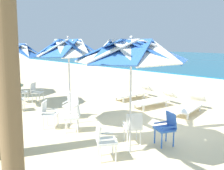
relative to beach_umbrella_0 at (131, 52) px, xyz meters
The scene contains 19 objects.
ground_plane 3.38m from the beach_umbrella_0, 97.14° to the left, with size 80.00×80.00×0.00m, color beige.
beach_umbrella_0 is the anchor object (origin of this frame).
plastic_chair_0 2.03m from the beach_umbrella_0, 121.87° to the left, with size 0.63×0.62×0.87m.
plastic_chair_1 2.24m from the beach_umbrella_0, 69.37° to the left, with size 0.59×0.61×0.87m.
plastic_chair_2 2.09m from the beach_umbrella_0, 104.97° to the right, with size 0.62×0.63×0.87m.
beach_umbrella_1 2.76m from the beach_umbrella_0, behind, with size 2.09×2.09×2.85m.
plastic_chair_3 3.56m from the beach_umbrella_0, behind, with size 0.63×0.63×0.87m.
plastic_chair_4 2.90m from the beach_umbrella_0, behind, with size 0.63×0.63×0.87m.
plastic_chair_5 3.92m from the beach_umbrella_0, 168.68° to the left, with size 0.60×0.61×0.87m.
beach_umbrella_2 6.27m from the beach_umbrella_0, behind, with size 2.32×2.32×2.69m.
plastic_chair_6 6.61m from the beach_umbrella_0, behind, with size 0.63×0.62×0.87m.
plastic_chair_7 6.96m from the beach_umbrella_0, behind, with size 0.48×0.50×0.87m.
plastic_chair_8 5.86m from the beach_umbrella_0, behind, with size 0.52×0.55×0.87m.
plastic_chair_9 9.49m from the beach_umbrella_0, behind, with size 0.56×0.58×0.87m.
plastic_chair_10 8.94m from the beach_umbrella_0, behind, with size 0.56×0.58×0.87m.
sun_lounger_1 4.73m from the beach_umbrella_0, 98.08° to the left, with size 0.89×2.21×0.62m.
sun_lounger_2 4.97m from the beach_umbrella_0, 117.50° to the left, with size 1.00×2.22×0.62m.
sun_lounger_3 6.07m from the beach_umbrella_0, 129.06° to the left, with size 0.88×2.21×0.62m.
palm_tree_0 3.24m from the beach_umbrella_0, 77.15° to the right, with size 2.56×2.73×4.49m.
Camera 1 is at (3.94, -6.59, 2.70)m, focal length 39.07 mm.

